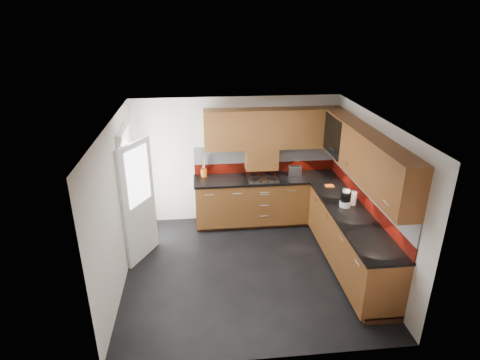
{
  "coord_description": "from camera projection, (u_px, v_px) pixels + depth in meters",
  "views": [
    {
      "loc": [
        -0.69,
        -5.3,
        3.79
      ],
      "look_at": [
        -0.06,
        0.65,
        1.27
      ],
      "focal_mm": 30.0,
      "sensor_mm": 36.0,
      "label": 1
    }
  ],
  "objects": [
    {
      "name": "room",
      "position": [
        249.0,
        183.0,
        5.81
      ],
      "size": [
        4.0,
        3.8,
        2.64
      ],
      "color": "black"
    },
    {
      "name": "countertop",
      "position": [
        305.0,
        195.0,
        6.78
      ],
      "size": [
        2.72,
        3.22,
        0.04
      ],
      "color": "black",
      "rests_on": "base_cabinets"
    },
    {
      "name": "extractor_hood",
      "position": [
        261.0,
        158.0,
        7.44
      ],
      "size": [
        0.6,
        0.33,
        0.4
      ],
      "primitive_type": "cube",
      "color": "#5D3014",
      "rests_on": "room"
    },
    {
      "name": "backsplash",
      "position": [
        315.0,
        174.0,
        6.9
      ],
      "size": [
        2.7,
        3.2,
        0.54
      ],
      "color": "maroon",
      "rests_on": "countertop"
    },
    {
      "name": "food_processor",
      "position": [
        346.0,
        199.0,
        6.3
      ],
      "size": [
        0.18,
        0.18,
        0.29
      ],
      "color": "white",
      "rests_on": "countertop"
    },
    {
      "name": "orange_cloth",
      "position": [
        330.0,
        186.0,
        7.08
      ],
      "size": [
        0.16,
        0.14,
        0.02
      ],
      "primitive_type": "cube",
      "rotation": [
        0.0,
        0.0,
        -0.06
      ],
      "color": "#E15C19",
      "rests_on": "countertop"
    },
    {
      "name": "paper_towel",
      "position": [
        353.0,
        198.0,
        6.37
      ],
      "size": [
        0.11,
        0.11,
        0.22
      ],
      "primitive_type": "cylinder",
      "rotation": [
        0.0,
        0.0,
        -0.06
      ],
      "color": "white",
      "rests_on": "countertop"
    },
    {
      "name": "glass_cabinet",
      "position": [
        341.0,
        134.0,
        6.81
      ],
      "size": [
        0.32,
        0.8,
        0.66
      ],
      "color": "black",
      "rests_on": "room"
    },
    {
      "name": "base_cabinets",
      "position": [
        304.0,
        220.0,
        6.98
      ],
      "size": [
        2.7,
        3.2,
        0.95
      ],
      "color": "#5D3014",
      "rests_on": "room"
    },
    {
      "name": "upper_cabinets",
      "position": [
        318.0,
        142.0,
        6.51
      ],
      "size": [
        2.5,
        3.2,
        0.72
      ],
      "color": "#5D3014",
      "rests_on": "room"
    },
    {
      "name": "utensil_pot",
      "position": [
        204.0,
        172.0,
        7.47
      ],
      "size": [
        0.11,
        0.11,
        0.41
      ],
      "color": "#C95D12",
      "rests_on": "countertop"
    },
    {
      "name": "gas_hob",
      "position": [
        262.0,
        178.0,
        7.41
      ],
      "size": [
        0.56,
        0.49,
        0.04
      ],
      "color": "silver",
      "rests_on": "countertop"
    },
    {
      "name": "toaster",
      "position": [
        295.0,
        171.0,
        7.55
      ],
      "size": [
        0.26,
        0.17,
        0.18
      ],
      "color": "silver",
      "rests_on": "countertop"
    },
    {
      "name": "back_door",
      "position": [
        134.0,
        196.0,
        6.5
      ],
      "size": [
        0.42,
        1.19,
        2.04
      ],
      "color": "white",
      "rests_on": "room"
    }
  ]
}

